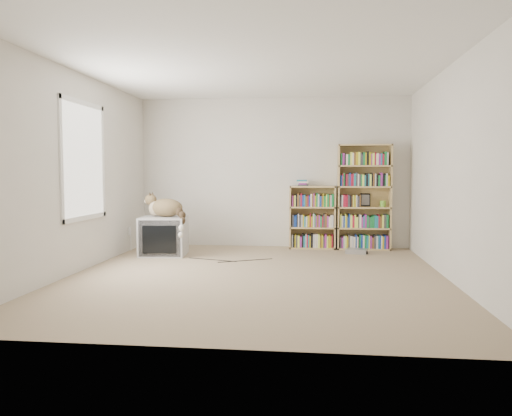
# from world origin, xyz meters

# --- Properties ---
(floor) EXTENTS (4.50, 5.00, 0.01)m
(floor) POSITION_xyz_m (0.00, 0.00, 0.00)
(floor) COLOR tan
(floor) RESTS_ON ground
(wall_back) EXTENTS (4.50, 0.02, 2.50)m
(wall_back) POSITION_xyz_m (0.00, 2.50, 1.25)
(wall_back) COLOR silver
(wall_back) RESTS_ON floor
(wall_front) EXTENTS (4.50, 0.02, 2.50)m
(wall_front) POSITION_xyz_m (0.00, -2.50, 1.25)
(wall_front) COLOR silver
(wall_front) RESTS_ON floor
(wall_left) EXTENTS (0.02, 5.00, 2.50)m
(wall_left) POSITION_xyz_m (-2.25, 0.00, 1.25)
(wall_left) COLOR silver
(wall_left) RESTS_ON floor
(wall_right) EXTENTS (0.02, 5.00, 2.50)m
(wall_right) POSITION_xyz_m (2.25, 0.00, 1.25)
(wall_right) COLOR silver
(wall_right) RESTS_ON floor
(ceiling) EXTENTS (4.50, 5.00, 0.02)m
(ceiling) POSITION_xyz_m (0.00, 0.00, 2.50)
(ceiling) COLOR white
(ceiling) RESTS_ON wall_back
(window) EXTENTS (0.02, 1.22, 1.52)m
(window) POSITION_xyz_m (-2.24, 0.20, 1.40)
(window) COLOR white
(window) RESTS_ON wall_left
(crt_tv) EXTENTS (0.72, 0.66, 0.58)m
(crt_tv) POSITION_xyz_m (-1.57, 1.40, 0.29)
(crt_tv) COLOR #B0B0B2
(crt_tv) RESTS_ON floor
(cat) EXTENTS (0.74, 0.59, 0.61)m
(cat) POSITION_xyz_m (-1.49, 1.40, 0.68)
(cat) COLOR #372816
(cat) RESTS_ON crt_tv
(bookcase_tall) EXTENTS (0.85, 0.30, 1.70)m
(bookcase_tall) POSITION_xyz_m (1.50, 2.36, 0.81)
(bookcase_tall) COLOR tan
(bookcase_tall) RESTS_ON floor
(bookcase_short) EXTENTS (0.75, 0.30, 1.03)m
(bookcase_short) POSITION_xyz_m (0.67, 2.36, 0.48)
(bookcase_short) COLOR tan
(bookcase_short) RESTS_ON floor
(book_stack) EXTENTS (0.18, 0.23, 0.10)m
(book_stack) POSITION_xyz_m (0.51, 2.34, 1.08)
(book_stack) COLOR #A61630
(book_stack) RESTS_ON bookcase_short
(green_mug) EXTENTS (0.09, 0.09, 0.10)m
(green_mug) POSITION_xyz_m (1.80, 2.34, 0.75)
(green_mug) COLOR #72BB35
(green_mug) RESTS_ON bookcase_tall
(framed_print) EXTENTS (0.16, 0.05, 0.21)m
(framed_print) POSITION_xyz_m (1.53, 2.44, 0.80)
(framed_print) COLOR black
(framed_print) RESTS_ON bookcase_tall
(dvd_player) EXTENTS (0.36, 0.29, 0.07)m
(dvd_player) POSITION_xyz_m (1.35, 1.88, 0.04)
(dvd_player) COLOR #A1A1A6
(dvd_player) RESTS_ON floor
(wall_outlet) EXTENTS (0.01, 0.08, 0.13)m
(wall_outlet) POSITION_xyz_m (-2.24, 1.74, 0.32)
(wall_outlet) COLOR silver
(wall_outlet) RESTS_ON wall_left
(floor_cables) EXTENTS (1.20, 0.70, 0.01)m
(floor_cables) POSITION_xyz_m (-0.24, 1.33, 0.00)
(floor_cables) COLOR black
(floor_cables) RESTS_ON floor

